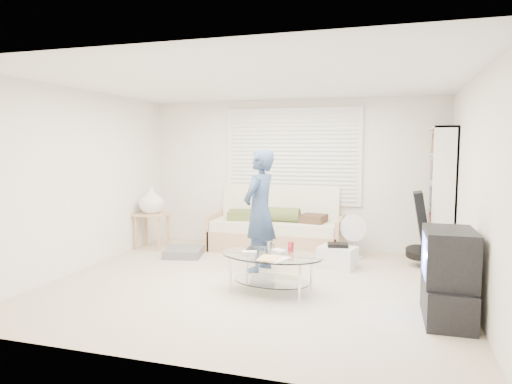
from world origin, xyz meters
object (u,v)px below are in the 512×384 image
(bookshelf, at_px, (441,196))
(futon_sofa, at_px, (276,229))
(tv_unit, at_px, (448,276))
(coffee_table, at_px, (271,262))

(bookshelf, bearing_deg, futon_sofa, 177.72)
(futon_sofa, relative_size, tv_unit, 2.37)
(futon_sofa, relative_size, coffee_table, 1.67)
(tv_unit, bearing_deg, bookshelf, 86.99)
(futon_sofa, distance_m, tv_unit, 3.45)
(futon_sofa, xyz_separation_m, coffee_table, (0.49, -2.14, 0.02))
(futon_sofa, bearing_deg, bookshelf, -2.28)
(coffee_table, bearing_deg, bookshelf, 45.13)
(futon_sofa, bearing_deg, tv_unit, -46.07)
(futon_sofa, xyz_separation_m, tv_unit, (2.39, -2.48, 0.10))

